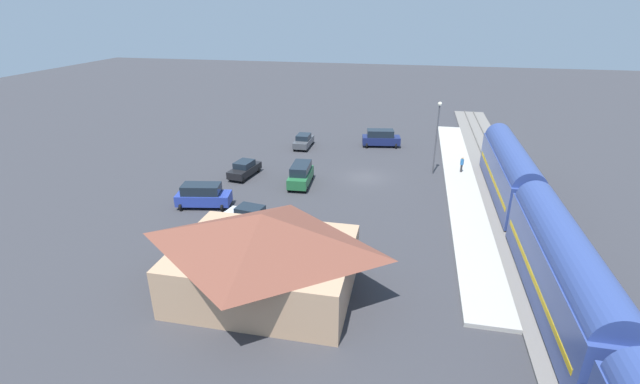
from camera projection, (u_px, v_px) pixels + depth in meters
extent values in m
plane|color=#38383D|center=(365.00, 177.00, 48.11)|extent=(200.00, 200.00, 0.00)
cube|color=slate|center=(501.00, 187.00, 45.40)|extent=(4.80, 70.00, 0.18)
cube|color=#59544C|center=(509.00, 186.00, 45.21)|extent=(0.10, 70.00, 0.12)
cube|color=#59544C|center=(494.00, 185.00, 45.48)|extent=(0.10, 70.00, 0.12)
cube|color=#B7B2A8|center=(461.00, 183.00, 46.14)|extent=(3.20, 46.00, 0.30)
cube|color=#33478C|center=(508.00, 175.00, 42.72)|extent=(2.90, 16.91, 3.70)
cube|color=gold|center=(492.00, 177.00, 43.12)|extent=(0.04, 15.56, 0.36)
cylinder|color=#33478C|center=(511.00, 158.00, 42.04)|extent=(2.75, 16.23, 2.76)
cube|color=#33478C|center=(560.00, 277.00, 26.77)|extent=(2.90, 16.91, 3.70)
cube|color=gold|center=(533.00, 278.00, 27.17)|extent=(0.04, 15.56, 0.36)
cylinder|color=#33478C|center=(566.00, 251.00, 26.09)|extent=(2.75, 16.23, 2.76)
cube|color=tan|center=(265.00, 269.00, 28.41)|extent=(11.07, 8.34, 3.32)
pyramid|color=brown|center=(262.00, 231.00, 27.32)|extent=(11.87, 9.14, 2.27)
cube|color=#4C3323|center=(283.00, 245.00, 32.43)|extent=(1.10, 0.08, 2.10)
cylinder|color=#333338|center=(461.00, 168.00, 48.66)|extent=(0.22, 0.22, 0.85)
cylinder|color=#2D72B7|center=(462.00, 162.00, 48.37)|extent=(0.36, 0.36, 0.62)
sphere|color=tan|center=(463.00, 158.00, 48.21)|extent=(0.24, 0.24, 0.24)
cube|color=navy|center=(381.00, 140.00, 58.37)|extent=(5.15, 2.71, 1.00)
cube|color=#19232D|center=(380.00, 133.00, 58.01)|extent=(3.66, 2.25, 0.88)
cylinder|color=black|center=(395.00, 142.00, 59.27)|extent=(0.22, 0.68, 0.68)
cylinder|color=black|center=(396.00, 146.00, 57.68)|extent=(0.22, 0.68, 0.68)
cylinder|color=black|center=(366.00, 142.00, 59.44)|extent=(0.22, 0.68, 0.68)
cylinder|color=black|center=(367.00, 145.00, 57.86)|extent=(0.22, 0.68, 0.68)
cube|color=silver|center=(251.00, 218.00, 37.36)|extent=(4.74, 2.56, 0.76)
cube|color=#19232D|center=(250.00, 210.00, 37.09)|extent=(2.40, 1.95, 0.64)
cylinder|color=black|center=(273.00, 221.00, 37.62)|extent=(0.22, 0.68, 0.68)
cylinder|color=black|center=(264.00, 229.00, 36.25)|extent=(0.22, 0.68, 0.68)
cylinder|color=black|center=(238.00, 215.00, 38.77)|extent=(0.22, 0.68, 0.68)
cylinder|color=black|center=(228.00, 223.00, 37.39)|extent=(0.22, 0.68, 0.68)
cube|color=black|center=(245.00, 170.00, 48.12)|extent=(2.50, 4.73, 0.76)
cube|color=#19232D|center=(244.00, 164.00, 47.84)|extent=(1.93, 2.38, 0.64)
cylinder|color=black|center=(243.00, 180.00, 46.54)|extent=(0.22, 0.68, 0.68)
cylinder|color=black|center=(230.00, 178.00, 47.06)|extent=(0.22, 0.68, 0.68)
cylinder|color=black|center=(259.00, 169.00, 49.47)|extent=(0.22, 0.68, 0.68)
cylinder|color=black|center=(246.00, 168.00, 49.99)|extent=(0.22, 0.68, 0.68)
cube|color=#283D9E|center=(204.00, 198.00, 40.82)|extent=(5.17, 2.81, 1.00)
cube|color=#19232D|center=(201.00, 189.00, 40.46)|extent=(3.69, 2.32, 0.88)
cylinder|color=black|center=(227.00, 200.00, 41.76)|extent=(0.22, 0.68, 0.68)
cylinder|color=black|center=(223.00, 207.00, 40.18)|extent=(0.22, 0.68, 0.68)
cylinder|color=black|center=(187.00, 199.00, 41.85)|extent=(0.22, 0.68, 0.68)
cylinder|color=black|center=(181.00, 207.00, 40.27)|extent=(0.22, 0.68, 0.68)
cube|color=#236638|center=(301.00, 177.00, 45.81)|extent=(2.25, 5.01, 1.00)
cube|color=#19232D|center=(301.00, 168.00, 45.58)|extent=(1.93, 3.53, 0.88)
cylinder|color=black|center=(306.00, 189.00, 44.16)|extent=(0.22, 0.68, 0.68)
cylinder|color=black|center=(289.00, 188.00, 44.39)|extent=(0.22, 0.68, 0.68)
cylinder|color=black|center=(312.00, 176.00, 47.62)|extent=(0.22, 0.68, 0.68)
cylinder|color=black|center=(296.00, 175.00, 47.85)|extent=(0.22, 0.68, 0.68)
cube|color=#47494F|center=(304.00, 142.00, 57.98)|extent=(1.85, 4.51, 0.76)
cube|color=#19232D|center=(304.00, 137.00, 57.71)|extent=(1.63, 2.17, 0.64)
cylinder|color=black|center=(307.00, 149.00, 56.45)|extent=(0.22, 0.68, 0.68)
cylinder|color=black|center=(294.00, 148.00, 56.75)|extent=(0.22, 0.68, 0.68)
cylinder|color=black|center=(312.00, 142.00, 59.51)|extent=(0.22, 0.68, 0.68)
cylinder|color=black|center=(301.00, 141.00, 59.81)|extent=(0.22, 0.68, 0.68)
cylinder|color=#515156|center=(436.00, 141.00, 47.72)|extent=(0.16, 0.16, 7.58)
sphere|color=#EAE5C6|center=(440.00, 104.00, 46.17)|extent=(0.44, 0.44, 0.44)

